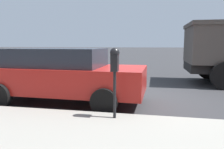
{
  "coord_description": "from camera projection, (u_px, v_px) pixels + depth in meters",
  "views": [
    {
      "loc": [
        -6.74,
        -0.64,
        1.64
      ],
      "look_at": [
        -2.35,
        0.22,
        1.02
      ],
      "focal_mm": 35.0,
      "sensor_mm": 36.0,
      "label": 1
    }
  ],
  "objects": [
    {
      "name": "ground_plane",
      "position": [
        133.0,
        97.0,
        6.9
      ],
      "size": [
        220.0,
        220.0,
        0.0
      ],
      "primitive_type": "plane",
      "color": "#333335"
    },
    {
      "name": "car_red",
      "position": [
        63.0,
        74.0,
        6.17
      ],
      "size": [
        2.12,
        4.56,
        1.53
      ],
      "rotation": [
        0.0,
        0.0,
        3.12
      ],
      "color": "#B21E19",
      "rests_on": "ground_plane"
    },
    {
      "name": "parking_meter",
      "position": [
        115.0,
        65.0,
        4.32
      ],
      "size": [
        0.21,
        0.19,
        1.43
      ],
      "color": "black",
      "rests_on": "sidewalk"
    }
  ]
}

